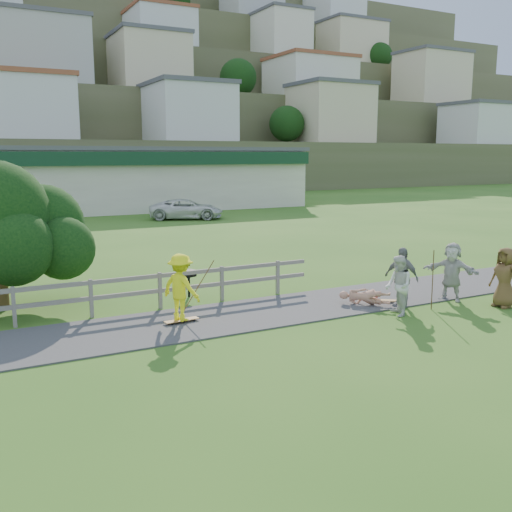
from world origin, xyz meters
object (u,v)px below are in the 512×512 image
at_px(spectator_a, 398,286).
at_px(bbq, 189,284).
at_px(spectator_b, 401,277).
at_px(skater_rider, 181,291).
at_px(spectator_c, 504,277).
at_px(car_white, 186,209).
at_px(spectator_d, 452,272).
at_px(car_silver, 17,214).
at_px(skater_fallen, 365,297).

xyz_separation_m(spectator_a, bbq, (-4.48, 4.75, -0.43)).
relative_size(spectator_b, bbq, 2.08).
xyz_separation_m(spectator_b, bbq, (-5.18, 4.10, -0.47)).
bearing_deg(spectator_a, skater_rider, -88.02).
relative_size(spectator_c, car_white, 0.35).
height_order(spectator_c, spectator_d, spectator_d).
bearing_deg(bbq, car_silver, 77.54).
distance_m(skater_fallen, spectator_a, 1.40).
distance_m(spectator_c, bbq, 9.65).
height_order(skater_fallen, spectator_d, spectator_d).
distance_m(car_silver, bbq, 22.73).
distance_m(spectator_d, bbq, 8.27).
bearing_deg(spectator_c, spectator_d, -149.03).
height_order(skater_rider, skater_fallen, skater_rider).
xyz_separation_m(skater_rider, spectator_b, (6.43, -1.41, -0.00)).
relative_size(skater_fallen, spectator_a, 0.88).
bearing_deg(spectator_a, spectator_b, 155.03).
relative_size(spectator_c, car_silver, 0.39).
distance_m(skater_rider, spectator_a, 6.09).
xyz_separation_m(skater_rider, spectator_c, (9.16, -2.82, -0.01)).
relative_size(skater_fallen, spectator_b, 0.83).
distance_m(spectator_b, car_white, 25.17).
distance_m(skater_rider, car_silver, 25.27).
xyz_separation_m(car_silver, car_white, (10.91, -1.58, -0.05)).
distance_m(spectator_d, car_white, 25.16).
bearing_deg(spectator_b, skater_rider, -123.40).
height_order(spectator_b, spectator_c, spectator_b).
relative_size(skater_fallen, spectator_c, 0.84).
relative_size(spectator_a, bbq, 1.98).
bearing_deg(spectator_d, car_silver, 171.83).
distance_m(spectator_c, car_white, 26.44).
bearing_deg(spectator_c, car_silver, -159.95).
bearing_deg(skater_rider, skater_fallen, -127.67).
xyz_separation_m(skater_fallen, spectator_c, (3.61, -2.01, 0.63)).
bearing_deg(spectator_d, spectator_a, -107.49).
bearing_deg(spectator_b, car_white, 152.92).
xyz_separation_m(spectator_d, car_white, (0.73, 25.15, -0.21)).
height_order(skater_rider, spectator_a, skater_rider).
distance_m(skater_fallen, car_white, 24.68).
bearing_deg(spectator_b, spectator_a, -67.82).
distance_m(spectator_b, bbq, 6.62).
bearing_deg(spectator_a, spectator_d, 123.31).
bearing_deg(spectator_c, skater_fallen, -120.55).
distance_m(car_silver, car_white, 11.02).
bearing_deg(skater_fallen, skater_rider, 129.47).
height_order(skater_fallen, spectator_b, spectator_b).
xyz_separation_m(skater_rider, skater_fallen, (5.55, -0.81, -0.63)).
bearing_deg(spectator_a, bbq, -114.89).
distance_m(skater_rider, car_white, 25.30).
xyz_separation_m(car_silver, bbq, (3.09, -22.52, -0.33)).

